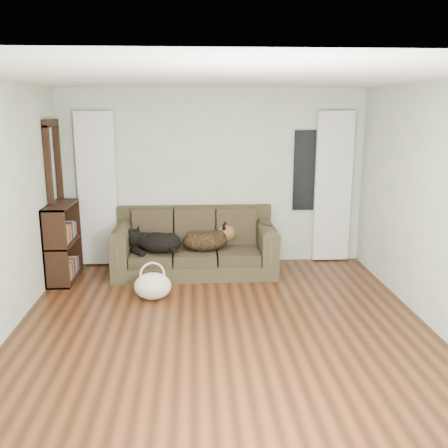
{
  "coord_description": "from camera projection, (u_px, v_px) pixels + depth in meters",
  "views": [
    {
      "loc": [
        -0.3,
        -4.89,
        2.34
      ],
      "look_at": [
        0.11,
        1.6,
        0.8
      ],
      "focal_mm": 40.0,
      "sensor_mm": 36.0,
      "label": 1
    }
  ],
  "objects": [
    {
      "name": "bookshelf",
      "position": [
        63.0,
        244.0,
        6.81
      ],
      "size": [
        0.33,
        0.85,
        1.06
      ],
      "primitive_type": "cube",
      "rotation": [
        0.0,
        0.0,
        0.02
      ],
      "color": "black",
      "rests_on": "floor"
    },
    {
      "name": "dog_black_lab",
      "position": [
        156.0,
        243.0,
        6.97
      ],
      "size": [
        0.79,
        0.71,
        0.28
      ],
      "primitive_type": "ellipsoid",
      "rotation": [
        0.0,
        0.0,
        -0.46
      ],
      "color": "black",
      "rests_on": "sofa"
    },
    {
      "name": "dog_shepherd",
      "position": [
        208.0,
        240.0,
        7.08
      ],
      "size": [
        0.72,
        0.55,
        0.29
      ],
      "primitive_type": "ellipsoid",
      "rotation": [
        0.0,
        0.0,
        3.26
      ],
      "color": "black",
      "rests_on": "sofa"
    },
    {
      "name": "wall_back",
      "position": [
        213.0,
        178.0,
        7.43
      ],
      "size": [
        4.5,
        0.04,
        2.6
      ],
      "primitive_type": "cube",
      "color": "silver",
      "rests_on": "ground"
    },
    {
      "name": "tv_remote",
      "position": [
        267.0,
        224.0,
        6.97
      ],
      "size": [
        0.14,
        0.2,
        0.02
      ],
      "primitive_type": "cube",
      "rotation": [
        0.0,
        0.0,
        0.5
      ],
      "color": "black",
      "rests_on": "sofa"
    },
    {
      "name": "window_pane",
      "position": [
        310.0,
        171.0,
        7.47
      ],
      "size": [
        0.5,
        0.03,
        1.2
      ],
      "primitive_type": "cube",
      "color": "black",
      "rests_on": "wall_back"
    },
    {
      "name": "sofa",
      "position": [
        195.0,
        242.0,
        7.1
      ],
      "size": [
        2.28,
        0.99,
        0.93
      ],
      "primitive_type": "cube",
      "color": "#32311F",
      "rests_on": "floor"
    },
    {
      "name": "ceiling",
      "position": [
        223.0,
        78.0,
        4.7
      ],
      "size": [
        5.0,
        5.0,
        0.0
      ],
      "primitive_type": "plane",
      "color": "white",
      "rests_on": "ground"
    },
    {
      "name": "door_casing",
      "position": [
        56.0,
        201.0,
        6.92
      ],
      "size": [
        0.07,
        0.6,
        2.1
      ],
      "primitive_type": "cube",
      "color": "black",
      "rests_on": "ground"
    },
    {
      "name": "floor",
      "position": [
        223.0,
        332.0,
        5.3
      ],
      "size": [
        5.0,
        5.0,
        0.0
      ],
      "primitive_type": "plane",
      "color": "black",
      "rests_on": "ground"
    },
    {
      "name": "curtain_right",
      "position": [
        333.0,
        187.0,
        7.5
      ],
      "size": [
        0.55,
        0.08,
        2.25
      ],
      "primitive_type": "cube",
      "color": "silver",
      "rests_on": "ground"
    },
    {
      "name": "wall_right",
      "position": [
        441.0,
        210.0,
        5.14
      ],
      "size": [
        0.04,
        5.0,
        2.6
      ],
      "primitive_type": "cube",
      "color": "silver",
      "rests_on": "ground"
    },
    {
      "name": "curtain_left",
      "position": [
        97.0,
        190.0,
        7.29
      ],
      "size": [
        0.55,
        0.08,
        2.25
      ],
      "primitive_type": "cube",
      "color": "silver",
      "rests_on": "ground"
    },
    {
      "name": "tote_bag",
      "position": [
        153.0,
        287.0,
        6.17
      ],
      "size": [
        0.5,
        0.41,
        0.34
      ],
      "primitive_type": "ellipsoid",
      "rotation": [
        0.0,
        0.0,
        -0.11
      ],
      "color": "silver",
      "rests_on": "floor"
    }
  ]
}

